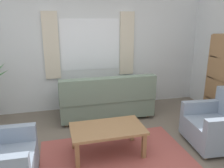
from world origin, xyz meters
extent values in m
plane|color=#6B6056|center=(0.00, 0.00, 0.00)|extent=(6.24, 6.24, 0.00)
cube|color=silver|center=(0.00, 2.26, 1.30)|extent=(5.32, 0.12, 2.60)
cube|color=white|center=(0.00, 2.20, 1.45)|extent=(1.30, 0.01, 1.10)
cube|color=beige|center=(-0.83, 2.17, 1.45)|extent=(0.32, 0.06, 1.40)
cube|color=beige|center=(0.83, 2.17, 1.45)|extent=(0.32, 0.06, 1.40)
cube|color=#9E4C47|center=(0.00, 0.00, 0.01)|extent=(2.21, 1.62, 0.01)
cube|color=slate|center=(0.20, 1.61, 0.25)|extent=(1.90, 0.80, 0.38)
cube|color=slate|center=(0.20, 1.29, 0.68)|extent=(1.90, 0.20, 0.48)
cube|color=slate|center=(1.07, 1.61, 0.56)|extent=(0.16, 0.80, 0.24)
cube|color=slate|center=(-0.67, 1.61, 0.56)|extent=(0.16, 0.80, 0.24)
cylinder|color=olive|center=(1.05, 1.91, 0.03)|extent=(0.06, 0.06, 0.06)
cylinder|color=olive|center=(-0.65, 1.91, 0.03)|extent=(0.06, 0.06, 0.06)
cylinder|color=olive|center=(1.05, 1.31, 0.03)|extent=(0.06, 0.06, 0.06)
cylinder|color=olive|center=(-0.65, 1.31, 0.03)|extent=(0.06, 0.06, 0.06)
cube|color=gray|center=(-1.50, 0.21, 0.53)|extent=(0.80, 0.15, 0.22)
cylinder|color=olive|center=(-1.19, 0.18, 0.03)|extent=(0.05, 0.05, 0.06)
cube|color=gray|center=(1.64, 0.02, 0.24)|extent=(0.87, 0.91, 0.36)
cube|color=gray|center=(1.67, 0.38, 0.53)|extent=(0.81, 0.19, 0.22)
cylinder|color=olive|center=(1.35, 0.39, 0.03)|extent=(0.05, 0.05, 0.06)
cylinder|color=olive|center=(1.29, -0.28, 0.03)|extent=(0.05, 0.05, 0.06)
cylinder|color=olive|center=(1.99, 0.33, 0.03)|extent=(0.05, 0.05, 0.06)
cube|color=olive|center=(-0.09, 0.23, 0.42)|extent=(1.10, 0.64, 0.04)
cube|color=olive|center=(-0.58, -0.03, 0.20)|extent=(0.06, 0.06, 0.40)
cube|color=olive|center=(0.40, -0.03, 0.20)|extent=(0.06, 0.06, 0.40)
cube|color=olive|center=(-0.58, 0.49, 0.20)|extent=(0.06, 0.06, 0.40)
cube|color=olive|center=(0.40, 0.49, 0.20)|extent=(0.06, 0.06, 0.40)
cube|color=olive|center=(2.38, 1.12, 0.85)|extent=(0.30, 0.04, 1.70)
cube|color=olive|center=(2.24, 0.67, 0.85)|extent=(0.02, 0.90, 1.70)
cube|color=olive|center=(2.38, 0.67, 0.01)|extent=(0.30, 0.86, 0.02)
camera|label=1|loc=(-0.81, -2.77, 2.02)|focal=36.37mm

